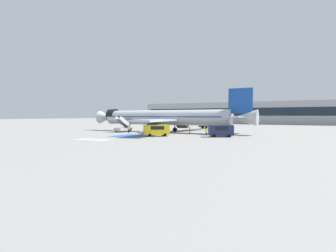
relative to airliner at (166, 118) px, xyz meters
name	(u,v)px	position (x,y,z in m)	size (l,w,h in m)	color
ground_plane	(166,132)	(0.15, -0.23, -3.70)	(600.00, 600.00, 0.00)	gray
apron_leadline_yellow	(164,132)	(-0.66, 0.00, -3.69)	(0.20, 78.73, 0.01)	gold
apron_stand_patch_blue	(130,136)	(-0.66, -14.19, -3.69)	(6.50, 8.15, 0.01)	#2856A8
apron_walkway_bar_0	(81,139)	(-4.26, -24.09, -3.69)	(0.44, 3.60, 0.01)	silver
apron_walkway_bar_1	(86,139)	(-3.06, -24.09, -3.69)	(0.44, 3.60, 0.01)	silver
apron_walkway_bar_2	(91,139)	(-1.86, -24.09, -3.69)	(0.44, 3.60, 0.01)	silver
apron_walkway_bar_3	(96,140)	(-0.66, -24.09, -3.69)	(0.44, 3.60, 0.01)	silver
apron_walkway_bar_4	(101,140)	(0.54, -24.09, -3.69)	(0.44, 3.60, 0.01)	silver
apron_walkway_bar_5	(106,140)	(1.74, -24.09, -3.69)	(0.44, 3.60, 0.01)	silver
airliner	(166,118)	(0.00, 0.00, 0.00)	(44.52, 36.21, 10.23)	#B7BCC4
boarding_stairs_forward	(123,128)	(-10.21, -4.44, -2.69)	(2.20, 5.23, 4.16)	#ADB2BA
fuel_tanker	(214,123)	(4.93, 22.80, -1.97)	(10.37, 3.77, 3.43)	#38383D
service_van_0	(156,130)	(4.76, -12.57, -2.31)	(5.12, 4.93, 2.33)	yellow
service_van_1	(221,130)	(16.76, -7.92, -2.31)	(5.12, 4.10, 2.33)	#1E234C
baggage_cart	(143,132)	(-3.05, -5.96, -3.44)	(1.88, 2.80, 0.87)	gray
ground_crew_0	(206,131)	(12.82, -5.40, -2.79)	(0.32, 0.47, 1.59)	#191E38
ground_crew_1	(160,129)	(0.27, -3.52, -2.66)	(0.39, 0.49, 1.80)	#191E38
ground_crew_2	(128,129)	(-6.87, -6.57, -2.74)	(0.47, 0.31, 1.67)	#191E38
ground_crew_3	(190,129)	(8.17, -3.61, -2.64)	(0.28, 0.45, 1.83)	black
terminal_building	(244,113)	(1.29, 81.46, 1.88)	(112.02, 12.10, 11.16)	#9EA3A8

